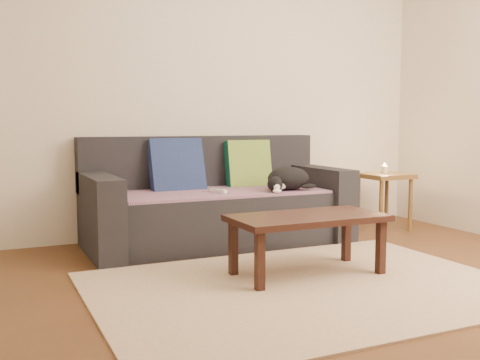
% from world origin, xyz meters
% --- Properties ---
extents(ground, '(4.50, 4.50, 0.00)m').
position_xyz_m(ground, '(0.00, 0.00, 0.00)').
color(ground, brown).
rests_on(ground, ground).
extents(back_wall, '(4.50, 0.04, 2.60)m').
position_xyz_m(back_wall, '(0.00, 2.00, 1.30)').
color(back_wall, beige).
rests_on(back_wall, ground).
extents(sofa, '(2.10, 0.94, 0.87)m').
position_xyz_m(sofa, '(0.00, 1.57, 0.31)').
color(sofa, '#232328').
rests_on(sofa, ground).
extents(throw_blanket, '(1.66, 0.74, 0.02)m').
position_xyz_m(throw_blanket, '(0.00, 1.48, 0.43)').
color(throw_blanket, '#3A2647').
rests_on(throw_blanket, sofa).
extents(cushion_navy, '(0.44, 0.24, 0.46)m').
position_xyz_m(cushion_navy, '(-0.27, 1.74, 0.63)').
color(cushion_navy, '#11254A').
rests_on(cushion_navy, throw_blanket).
extents(cushion_green, '(0.40, 0.17, 0.41)m').
position_xyz_m(cushion_green, '(0.38, 1.74, 0.63)').
color(cushion_green, '#0C513B').
rests_on(cushion_green, throw_blanket).
extents(cat, '(0.44, 0.32, 0.19)m').
position_xyz_m(cat, '(0.51, 1.29, 0.53)').
color(cat, black).
rests_on(cat, throw_blanket).
extents(wii_remote_a, '(0.09, 0.15, 0.03)m').
position_xyz_m(wii_remote_a, '(-0.06, 1.39, 0.46)').
color(wii_remote_a, white).
rests_on(wii_remote_a, throw_blanket).
extents(wii_remote_b, '(0.07, 0.15, 0.03)m').
position_xyz_m(wii_remote_b, '(-0.06, 1.33, 0.46)').
color(wii_remote_b, white).
rests_on(wii_remote_b, throw_blanket).
extents(side_table, '(0.42, 0.42, 0.52)m').
position_xyz_m(side_table, '(1.63, 1.46, 0.43)').
color(side_table, brown).
rests_on(side_table, ground).
extents(candle, '(0.06, 0.06, 0.09)m').
position_xyz_m(candle, '(1.63, 1.46, 0.56)').
color(candle, beige).
rests_on(candle, side_table).
extents(rug, '(2.50, 1.80, 0.01)m').
position_xyz_m(rug, '(0.00, 0.15, 0.01)').
color(rug, tan).
rests_on(rug, ground).
extents(coffee_table, '(0.99, 0.50, 0.40)m').
position_xyz_m(coffee_table, '(0.15, 0.38, 0.35)').
color(coffee_table, black).
rests_on(coffee_table, rug).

